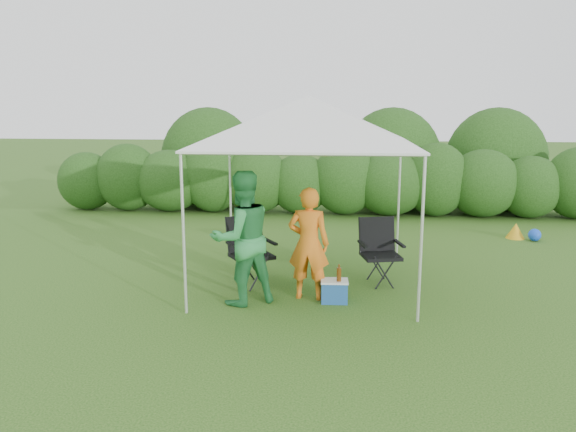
# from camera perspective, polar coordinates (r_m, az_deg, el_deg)

# --- Properties ---
(ground) EXTENTS (70.00, 70.00, 0.00)m
(ground) POSITION_cam_1_polar(r_m,az_deg,el_deg) (8.31, 1.75, -7.70)
(ground) COLOR #3C6620
(hedge) EXTENTS (13.78, 1.53, 1.80)m
(hedge) POSITION_cam_1_polar(r_m,az_deg,el_deg) (13.98, 3.64, 3.55)
(hedge) COLOR #265119
(hedge) RESTS_ON ground
(canopy) EXTENTS (3.10, 3.10, 2.83)m
(canopy) POSITION_cam_1_polar(r_m,az_deg,el_deg) (8.36, 2.09, 9.63)
(canopy) COLOR silver
(canopy) RESTS_ON ground
(chair_right) EXTENTS (0.71, 0.67, 1.00)m
(chair_right) POSITION_cam_1_polar(r_m,az_deg,el_deg) (8.70, 9.25, -3.09)
(chair_right) COLOR black
(chair_right) RESTS_ON ground
(chair_left) EXTENTS (0.82, 0.80, 1.04)m
(chair_left) POSITION_cam_1_polar(r_m,az_deg,el_deg) (8.54, -3.99, -3.09)
(chair_left) COLOR black
(chair_left) RESTS_ON ground
(man) EXTENTS (0.61, 0.43, 1.59)m
(man) POSITION_cam_1_polar(r_m,az_deg,el_deg) (7.83, 2.11, -2.82)
(man) COLOR orange
(man) RESTS_ON ground
(woman) EXTENTS (1.13, 1.08, 1.84)m
(woman) POSITION_cam_1_polar(r_m,az_deg,el_deg) (7.64, -4.68, -2.24)
(woman) COLOR #2F9048
(woman) RESTS_ON ground
(cooler) EXTENTS (0.39, 0.29, 0.32)m
(cooler) POSITION_cam_1_polar(r_m,az_deg,el_deg) (7.87, 4.73, -7.60)
(cooler) COLOR #205194
(cooler) RESTS_ON ground
(bottle) EXTENTS (0.06, 0.06, 0.24)m
(bottle) POSITION_cam_1_polar(r_m,az_deg,el_deg) (7.75, 5.20, -5.77)
(bottle) COLOR #592D0C
(bottle) RESTS_ON cooler
(lawn_toy) EXTENTS (0.62, 0.52, 0.31)m
(lawn_toy) POSITION_cam_1_polar(r_m,az_deg,el_deg) (12.38, 22.54, -1.50)
(lawn_toy) COLOR gold
(lawn_toy) RESTS_ON ground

